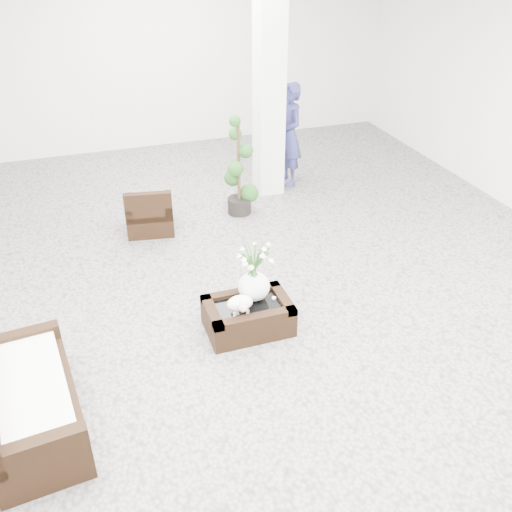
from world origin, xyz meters
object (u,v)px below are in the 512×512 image
object	(u,v)px
coffee_table	(248,317)
armchair	(149,208)
topiary	(239,166)
loveseat	(29,393)

from	to	relation	value
coffee_table	armchair	world-z (taller)	armchair
topiary	loveseat	bearing A→B (deg)	-130.51
coffee_table	topiary	bearing A→B (deg)	74.44
armchair	loveseat	distance (m)	3.69
armchair	topiary	xyz separation A→B (m)	(1.35, 0.11, 0.40)
loveseat	topiary	bearing A→B (deg)	-46.70
armchair	loveseat	size ratio (longest dim) A/B	0.45
topiary	armchair	bearing A→B (deg)	-175.39
loveseat	topiary	size ratio (longest dim) A/B	1.02
loveseat	topiary	xyz separation A→B (m)	(2.94, 3.44, 0.34)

